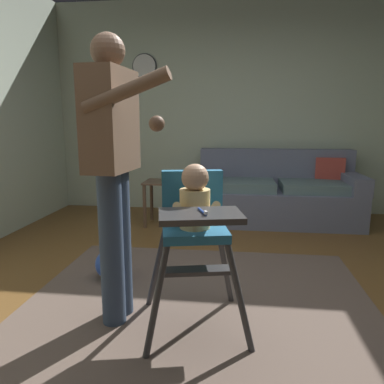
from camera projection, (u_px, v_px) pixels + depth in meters
The scene contains 10 objects.
ground at pixel (222, 314), 2.41m from camera, with size 6.32×7.06×0.10m, color brown.
wall_far at pixel (233, 108), 4.83m from camera, with size 5.52×0.06×2.75m, color beige.
area_rug at pixel (196, 317), 2.27m from camera, with size 2.33×2.40×0.01m, color brown.
couch at pixel (277, 194), 4.45m from camera, with size 1.91×0.86×0.86m.
high_chair at pixel (195, 216), 2.05m from camera, with size 0.71×0.81×0.98m.
adult_standing at pixel (114, 166), 2.10m from camera, with size 0.51×0.52×1.67m.
toy_ball at pixel (111, 264), 2.82m from camera, with size 0.24×0.24×0.24m, color #284CB7.
side_table at pixel (162, 193), 4.27m from camera, with size 0.40×0.40×0.52m.
sippy_cup at pixel (164, 177), 4.23m from camera, with size 0.07×0.07×0.10m, color green.
wall_clock at pixel (144, 66), 4.82m from camera, with size 0.33×0.04×0.33m.
Camera 1 is at (0.07, -2.22, 1.20)m, focal length 34.16 mm.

